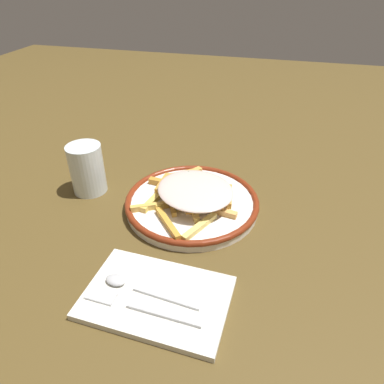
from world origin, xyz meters
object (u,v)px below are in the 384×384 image
plate (192,202)px  fork (142,307)px  napkin (157,297)px  water_glass (87,169)px  fries_heap (193,193)px  spoon (135,287)px

plate → fork: size_ratio=1.52×
napkin → water_glass: 0.34m
napkin → fork: 0.03m
fries_heap → spoon: bearing=172.8°
fries_heap → water_glass: 0.23m
fries_heap → spoon: (-0.23, 0.03, -0.02)m
fries_heap → napkin: fries_heap is taller
napkin → water_glass: (0.24, 0.24, 0.05)m
plate → fries_heap: bearing=-151.1°
plate → fork: bearing=179.2°
fries_heap → napkin: (-0.23, -0.01, -0.03)m
fries_heap → plate: bearing=28.9°
fries_heap → fork: (-0.26, 0.01, -0.03)m
plate → water_glass: size_ratio=2.52×
napkin → fork: fork is taller
spoon → water_glass: bearing=40.6°
fork → spoon: bearing=36.1°
spoon → water_glass: size_ratio=1.44×
plate → napkin: bearing=-177.9°
plate → spoon: size_ratio=1.76×
fries_heap → spoon: size_ratio=1.46×
plate → fries_heap: fries_heap is taller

